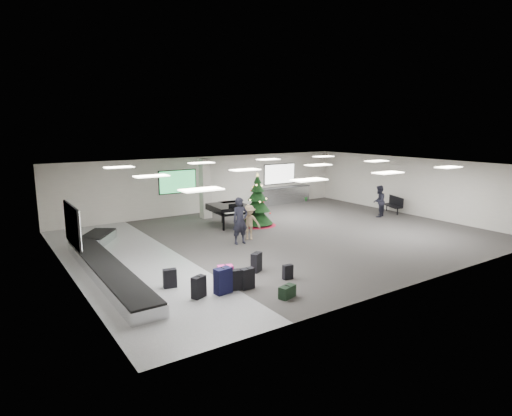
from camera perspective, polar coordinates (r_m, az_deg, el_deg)
ground at (r=19.35m, az=3.61°, el=-3.85°), size 18.00×18.00×0.00m
room_envelope at (r=19.20m, az=1.57°, el=3.15°), size 18.02×14.02×3.21m
baggage_carousel at (r=15.90m, az=-19.47°, el=-6.96°), size 2.28×9.71×0.43m
service_counter at (r=27.38m, az=3.52°, el=1.69°), size 4.05×0.65×1.08m
suitcase_0 at (r=13.21m, az=-2.38°, el=-9.50°), size 0.45×0.33×0.65m
suitcase_1 at (r=13.25m, az=-1.16°, el=-9.38°), size 0.43×0.23×0.67m
pink_suitcase at (r=13.30m, az=-4.09°, el=-9.15°), size 0.52×0.39×0.75m
suitcase_3 at (r=14.73m, az=0.06°, el=-7.25°), size 0.50×0.43×0.68m
navy_suitcase at (r=12.91m, az=-4.43°, el=-9.65°), size 0.54×0.36×0.81m
suitcase_5 at (r=12.71m, az=-7.65°, el=-10.39°), size 0.49×0.38×0.67m
green_duffel at (r=12.68m, az=4.19°, el=-11.07°), size 0.59×0.41×0.38m
suitcase_7 at (r=14.11m, az=4.26°, el=-8.50°), size 0.34×0.20×0.50m
suitcase_8 at (r=13.60m, az=-11.41°, el=-9.19°), size 0.44×0.31×0.61m
christmas_tree at (r=21.37m, az=0.19°, el=0.09°), size 1.86×1.86×2.66m
grand_piano at (r=21.22m, az=-3.54°, el=-0.05°), size 1.87×2.32×1.26m
bench at (r=25.73m, az=17.86°, el=0.57°), size 1.05×1.58×0.95m
traveler_a at (r=17.99m, az=-2.12°, el=-1.72°), size 0.74×0.50×1.98m
traveler_b at (r=18.72m, az=-0.91°, el=-1.92°), size 1.14×1.01×1.53m
traveler_bench at (r=24.28m, az=16.06°, el=0.87°), size 1.04×0.95×1.73m
potted_plant_left at (r=25.59m, az=-0.25°, el=0.70°), size 0.55×0.53×0.77m
potted_plant_right at (r=28.37m, az=6.52°, el=1.61°), size 0.58×0.58×0.75m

